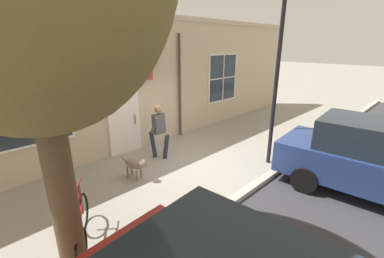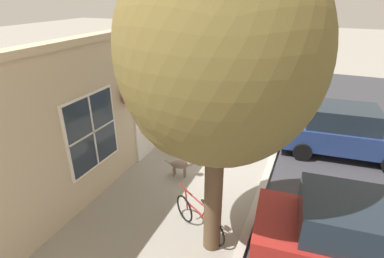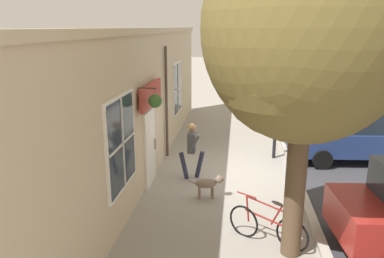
{
  "view_description": "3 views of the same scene",
  "coord_description": "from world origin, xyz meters",
  "px_view_note": "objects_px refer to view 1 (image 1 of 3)",
  "views": [
    {
      "loc": [
        4.81,
        -4.75,
        3.36
      ],
      "look_at": [
        -0.6,
        0.66,
        0.81
      ],
      "focal_mm": 24.0,
      "sensor_mm": 36.0,
      "label": 1
    },
    {
      "loc": [
        2.89,
        -8.67,
        5.24
      ],
      "look_at": [
        -0.67,
        -0.19,
        0.98
      ],
      "focal_mm": 28.0,
      "sensor_mm": 36.0,
      "label": 2
    },
    {
      "loc": [
        0.21,
        -10.48,
        4.3
      ],
      "look_at": [
        -1.0,
        -0.6,
        1.57
      ],
      "focal_mm": 35.0,
      "sensor_mm": 36.0,
      "label": 3
    }
  ],
  "objects_px": {
    "pedestrian_walking": "(159,127)",
    "street_lamp": "(279,53)",
    "dog_on_leash": "(135,164)",
    "parked_car_mid_block": "(379,161)",
    "leaning_bicycle": "(82,227)"
  },
  "relations": [
    {
      "from": "leaning_bicycle",
      "to": "parked_car_mid_block",
      "type": "bearing_deg",
      "value": 59.34
    },
    {
      "from": "dog_on_leash",
      "to": "leaning_bicycle",
      "type": "height_order",
      "value": "leaning_bicycle"
    },
    {
      "from": "pedestrian_walking",
      "to": "leaning_bicycle",
      "type": "height_order",
      "value": "pedestrian_walking"
    },
    {
      "from": "pedestrian_walking",
      "to": "dog_on_leash",
      "type": "relative_size",
      "value": 1.74
    },
    {
      "from": "pedestrian_walking",
      "to": "street_lamp",
      "type": "xyz_separation_m",
      "value": [
        2.54,
        2.07,
        2.14
      ]
    },
    {
      "from": "dog_on_leash",
      "to": "street_lamp",
      "type": "distance_m",
      "value": 4.72
    },
    {
      "from": "dog_on_leash",
      "to": "leaning_bicycle",
      "type": "relative_size",
      "value": 0.62
    },
    {
      "from": "dog_on_leash",
      "to": "parked_car_mid_block",
      "type": "distance_m",
      "value": 5.72
    },
    {
      "from": "pedestrian_walking",
      "to": "leaning_bicycle",
      "type": "bearing_deg",
      "value": -58.89
    },
    {
      "from": "pedestrian_walking",
      "to": "street_lamp",
      "type": "bearing_deg",
      "value": 39.18
    },
    {
      "from": "dog_on_leash",
      "to": "parked_car_mid_block",
      "type": "height_order",
      "value": "parked_car_mid_block"
    },
    {
      "from": "pedestrian_walking",
      "to": "parked_car_mid_block",
      "type": "distance_m",
      "value": 5.58
    },
    {
      "from": "pedestrian_walking",
      "to": "parked_car_mid_block",
      "type": "xyz_separation_m",
      "value": [
        5.13,
        2.18,
        -0.11
      ]
    },
    {
      "from": "leaning_bicycle",
      "to": "parked_car_mid_block",
      "type": "xyz_separation_m",
      "value": [
        3.2,
        5.39,
        0.5
      ]
    },
    {
      "from": "parked_car_mid_block",
      "to": "leaning_bicycle",
      "type": "bearing_deg",
      "value": -120.66
    }
  ]
}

